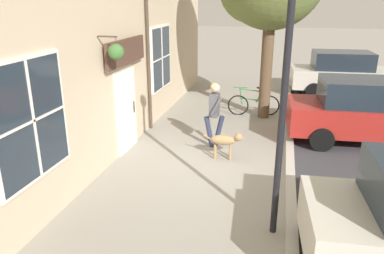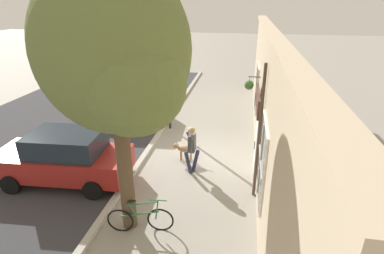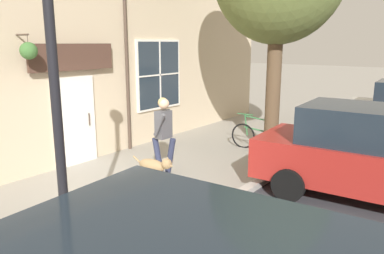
{
  "view_description": "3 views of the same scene",
  "coord_description": "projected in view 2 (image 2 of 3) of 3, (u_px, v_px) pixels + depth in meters",
  "views": [
    {
      "loc": [
        1.61,
        -8.13,
        3.79
      ],
      "look_at": [
        -0.27,
        -0.26,
        0.98
      ],
      "focal_mm": 35.0,
      "sensor_mm": 36.0,
      "label": 1
    },
    {
      "loc": [
        -1.6,
        10.07,
        5.63
      ],
      "look_at": [
        0.2,
        0.03,
        1.24
      ],
      "focal_mm": 28.0,
      "sensor_mm": 36.0,
      "label": 2
    },
    {
      "loc": [
        5.31,
        -4.78,
        2.86
      ],
      "look_at": [
        0.16,
        1.95,
        0.95
      ],
      "focal_mm": 35.0,
      "sensor_mm": 36.0,
      "label": 3
    }
  ],
  "objects": [
    {
      "name": "street_lamp",
      "position": [
        168.0,
        63.0,
        12.89
      ],
      "size": [
        0.32,
        0.32,
        4.68
      ],
      "color": "black",
      "rests_on": "ground_plane"
    },
    {
      "name": "parked_car_nearest_curb",
      "position": [
        124.0,
        103.0,
        14.76
      ],
      "size": [
        4.41,
        2.15,
        1.75
      ],
      "color": "beige",
      "rests_on": "ground_plane"
    },
    {
      "name": "street_tree_by_curb",
      "position": [
        117.0,
        58.0,
        6.2
      ],
      "size": [
        3.34,
        3.06,
        6.49
      ],
      "color": "brown",
      "rests_on": "ground_plane"
    },
    {
      "name": "leaning_bicycle",
      "position": [
        140.0,
        219.0,
        7.75
      ],
      "size": [
        1.72,
        0.31,
        1.0
      ],
      "color": "black",
      "rests_on": "ground_plane"
    },
    {
      "name": "parked_car_mid_block",
      "position": [
        64.0,
        157.0,
        9.72
      ],
      "size": [
        4.41,
        2.15,
        1.75
      ],
      "color": "maroon",
      "rests_on": "ground_plane"
    },
    {
      "name": "ground_plane",
      "position": [
        197.0,
        156.0,
        11.59
      ],
      "size": [
        90.0,
        90.0,
        0.0
      ],
      "primitive_type": "plane",
      "color": "gray"
    },
    {
      "name": "pedestrian_walking",
      "position": [
        192.0,
        145.0,
        10.14
      ],
      "size": [
        0.53,
        0.56,
        1.73
      ],
      "color": "#282D47",
      "rests_on": "ground_plane"
    },
    {
      "name": "storefront_facade",
      "position": [
        265.0,
        102.0,
        10.27
      ],
      "size": [
        0.95,
        18.0,
        4.71
      ],
      "color": "#C6B293",
      "rests_on": "ground_plane"
    },
    {
      "name": "dog_on_leash",
      "position": [
        184.0,
        149.0,
        11.13
      ],
      "size": [
        1.03,
        0.31,
        0.71
      ],
      "color": "#997A51",
      "rests_on": "ground_plane"
    },
    {
      "name": "curb_and_road",
      "position": [
        60.0,
        144.0,
        12.53
      ],
      "size": [
        10.1,
        28.0,
        0.12
      ],
      "color": "#B2ADA3",
      "rests_on": "ground_plane"
    }
  ]
}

